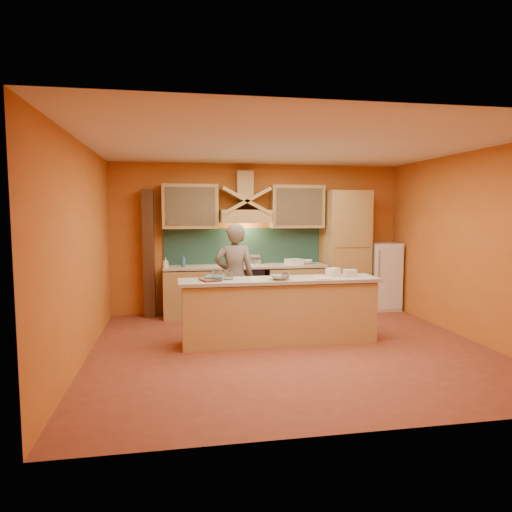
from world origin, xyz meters
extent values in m
cube|color=brown|center=(0.00, 0.00, 0.00)|extent=(5.50, 5.00, 0.01)
cube|color=white|center=(0.00, 0.00, 2.80)|extent=(5.50, 5.00, 0.01)
cube|color=#CA6E27|center=(0.00, 2.50, 1.40)|extent=(5.50, 0.02, 2.80)
cube|color=#CA6E27|center=(0.00, -2.50, 1.40)|extent=(5.50, 0.02, 2.80)
cube|color=#CA6E27|center=(-2.75, 0.00, 1.40)|extent=(0.02, 5.00, 2.80)
cube|color=#CA6E27|center=(2.75, 0.00, 1.40)|extent=(0.02, 5.00, 2.80)
cube|color=tan|center=(-1.25, 2.20, 0.43)|extent=(1.10, 0.60, 0.86)
cube|color=tan|center=(0.65, 2.20, 0.43)|extent=(1.10, 0.60, 0.86)
cube|color=#B9AF9C|center=(-0.30, 2.20, 0.90)|extent=(3.00, 0.62, 0.04)
cube|color=black|center=(-0.30, 2.20, 0.45)|extent=(0.60, 0.58, 0.90)
cube|color=#1A3A33|center=(-0.30, 2.48, 1.25)|extent=(3.00, 0.03, 0.70)
cube|color=tan|center=(-0.30, 2.25, 1.82)|extent=(0.92, 0.50, 0.24)
cube|color=tan|center=(-0.30, 2.35, 2.40)|extent=(0.30, 0.30, 0.50)
cube|color=tan|center=(-1.30, 2.33, 2.00)|extent=(1.00, 0.35, 0.80)
cube|color=tan|center=(0.70, 2.33, 2.00)|extent=(1.00, 0.35, 0.80)
cube|color=tan|center=(1.65, 2.20, 1.15)|extent=(0.80, 0.60, 2.30)
cube|color=white|center=(2.40, 2.20, 0.65)|extent=(0.58, 0.60, 1.30)
cube|color=#472816|center=(-2.05, 2.35, 1.15)|extent=(0.20, 0.30, 2.30)
cube|color=tan|center=(-0.10, 0.30, 0.44)|extent=(2.80, 0.55, 0.88)
cube|color=#B9AF9C|center=(-0.10, 0.30, 0.92)|extent=(2.90, 0.62, 0.05)
imported|color=#70665B|center=(-0.66, 1.07, 0.87)|extent=(0.66, 0.45, 1.73)
cylinder|color=silver|center=(-0.37, 2.13, 0.98)|extent=(0.30, 0.30, 0.17)
cylinder|color=silver|center=(-0.07, 2.34, 0.96)|extent=(0.26, 0.26, 0.13)
imported|color=silver|center=(-1.75, 2.05, 1.02)|extent=(0.10, 0.10, 0.19)
imported|color=#33558E|center=(-1.44, 2.19, 1.03)|extent=(0.12, 0.12, 0.22)
imported|color=white|center=(0.86, 2.23, 0.96)|extent=(0.25, 0.25, 0.08)
cube|color=white|center=(0.61, 2.16, 0.97)|extent=(0.35, 0.31, 0.10)
imported|color=#A04E39|center=(-1.22, 0.24, 0.96)|extent=(0.33, 0.38, 0.03)
imported|color=#3C6985|center=(-1.16, 0.42, 0.98)|extent=(0.32, 0.40, 0.03)
cylinder|color=silver|center=(-1.02, 0.20, 1.03)|extent=(0.15, 0.15, 0.16)
cylinder|color=silver|center=(-0.84, 0.33, 1.02)|extent=(0.15, 0.15, 0.15)
cube|color=silver|center=(-0.05, 0.16, 0.99)|extent=(0.14, 0.14, 0.10)
imported|color=silver|center=(-0.12, 0.18, 0.98)|extent=(0.29, 0.29, 0.07)
cube|color=beige|center=(0.49, 0.11, 0.95)|extent=(0.23, 0.17, 0.02)
cube|color=beige|center=(0.75, 0.41, 1.00)|extent=(0.23, 0.22, 0.12)
cube|color=beige|center=(0.97, 0.29, 1.00)|extent=(0.18, 0.14, 0.11)
camera|label=1|loc=(-1.58, -6.07, 1.91)|focal=32.00mm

